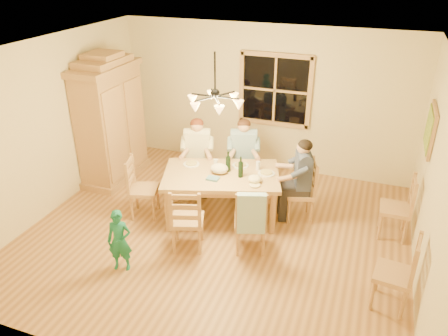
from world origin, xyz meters
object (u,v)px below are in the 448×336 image
at_px(chandelier, 215,100).
at_px(chair_end_right, 299,201).
at_px(chair_near_right, 250,230).
at_px(chair_end_left, 145,198).
at_px(chair_spare_front, 391,284).
at_px(adult_slate_man, 302,170).
at_px(adult_woman, 197,146).
at_px(armoire, 111,123).
at_px(child, 120,241).
at_px(chair_near_left, 188,229).
at_px(chair_spare_back, 393,218).
at_px(chair_far_right, 243,175).
at_px(adult_plaid_man, 244,147).
at_px(wine_bottle_a, 228,161).
at_px(dining_table, 221,179).
at_px(wine_bottle_b, 241,167).
at_px(chair_far_left, 198,175).

height_order(chandelier, chair_end_right, chandelier).
height_order(chair_near_right, chair_end_left, same).
bearing_deg(chair_near_right, chair_spare_front, -32.64).
relative_size(chair_end_left, adult_slate_man, 1.13).
bearing_deg(adult_slate_man, adult_woman, 63.43).
xyz_separation_m(chair_end_left, adult_woman, (0.48, 1.03, 0.54)).
bearing_deg(adult_slate_man, chair_end_left, 90.00).
distance_m(armoire, child, 2.80).
height_order(chair_end_left, adult_woman, adult_woman).
xyz_separation_m(chandelier, chair_spare_front, (2.45, -0.65, -1.77)).
height_order(armoire, chair_near_left, armoire).
distance_m(chair_end_right, chair_spare_back, 1.39).
bearing_deg(chair_far_right, chair_end_right, 136.64).
bearing_deg(chair_far_right, adult_plaid_man, 161.96).
xyz_separation_m(chandelier, armoire, (-2.42, 1.10, -1.02)).
height_order(chair_end_left, wine_bottle_a, wine_bottle_a).
relative_size(chair_near_left, adult_woman, 1.13).
bearing_deg(chair_near_left, chair_end_left, 133.26).
distance_m(chair_near_right, wine_bottle_a, 1.16).
relative_size(armoire, chair_far_right, 2.32).
relative_size(chair_near_right, wine_bottle_a, 3.00).
height_order(dining_table, chair_spare_front, chair_spare_front).
xyz_separation_m(chair_end_left, adult_plaid_man, (1.23, 1.27, 0.54)).
height_order(chandelier, adult_plaid_man, chandelier).
bearing_deg(chair_end_left, chandelier, 66.94).
distance_m(adult_slate_man, wine_bottle_a, 1.12).
height_order(chair_end_left, child, chair_end_left).
bearing_deg(wine_bottle_a, chair_end_left, -157.86).
bearing_deg(chair_near_right, adult_slate_man, 46.74).
bearing_deg(chair_spare_front, armoire, 77.25).
bearing_deg(chair_spare_back, adult_woman, 84.04).
distance_m(adult_woman, adult_plaid_man, 0.78).
height_order(adult_woman, chair_spare_back, adult_woman).
xyz_separation_m(chandelier, adult_slate_man, (1.06, 0.86, -1.24)).
bearing_deg(wine_bottle_b, child, -123.63).
bearing_deg(adult_woman, chair_end_right, 153.43).
xyz_separation_m(adult_slate_man, child, (-1.95, -2.03, -0.40)).
bearing_deg(chair_end_left, chair_end_right, 90.00).
distance_m(chair_far_left, chair_spare_front, 3.69).
bearing_deg(wine_bottle_a, child, -115.91).
height_order(chair_near_left, chair_spare_back, same).
xyz_separation_m(adult_plaid_man, adult_slate_man, (1.09, -0.52, 0.00)).
height_order(chair_far_left, chair_spare_back, same).
distance_m(chandelier, child, 2.20).
bearing_deg(armoire, chair_far_right, 6.60).
relative_size(dining_table, chair_end_left, 2.02).
bearing_deg(adult_woman, armoire, -16.82).
relative_size(chandelier, chair_end_right, 0.78).
distance_m(chair_near_left, adult_plaid_man, 1.91).
xyz_separation_m(adult_woman, adult_slate_man, (1.83, -0.27, 0.00)).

